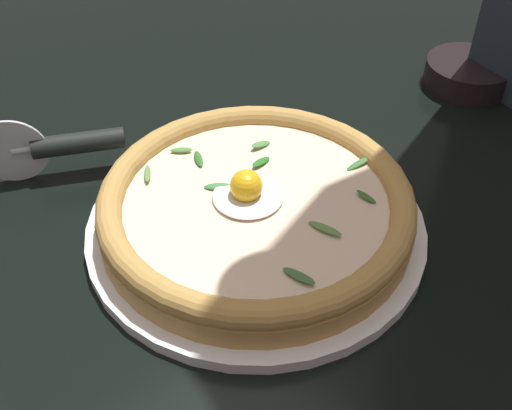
{
  "coord_description": "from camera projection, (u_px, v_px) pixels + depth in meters",
  "views": [
    {
      "loc": [
        0.31,
        0.29,
        0.41
      ],
      "look_at": [
        -0.01,
        0.01,
        0.03
      ],
      "focal_mm": 43.11,
      "sensor_mm": 36.0,
      "label": 1
    }
  ],
  "objects": [
    {
      "name": "pizza_plate",
      "position": [
        256.0,
        225.0,
        0.58
      ],
      "size": [
        0.32,
        0.32,
        0.01
      ],
      "primitive_type": "cylinder",
      "color": "white",
      "rests_on": "ground"
    },
    {
      "name": "pizza",
      "position": [
        256.0,
        205.0,
        0.57
      ],
      "size": [
        0.29,
        0.29,
        0.06
      ],
      "color": "tan",
      "rests_on": "pizza_plate"
    },
    {
      "name": "ground_plane",
      "position": [
        238.0,
        241.0,
        0.6
      ],
      "size": [
        2.4,
        2.4,
        0.03
      ],
      "primitive_type": "cube",
      "color": "black",
      "rests_on": "ground"
    },
    {
      "name": "side_bowl",
      "position": [
        468.0,
        74.0,
        0.77
      ],
      "size": [
        0.11,
        0.11,
        0.03
      ],
      "primitive_type": "cylinder",
      "color": "black",
      "rests_on": "ground"
    },
    {
      "name": "pizza_cutter",
      "position": [
        61.0,
        145.0,
        0.63
      ],
      "size": [
        0.13,
        0.1,
        0.07
      ],
      "color": "silver",
      "rests_on": "ground"
    }
  ]
}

